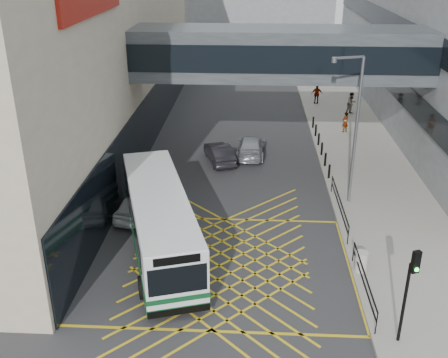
% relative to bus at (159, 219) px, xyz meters
% --- Properties ---
extents(ground, '(120.00, 120.00, 0.00)m').
position_rel_bus_xyz_m(ground, '(2.93, -1.33, -1.65)').
color(ground, '#333335').
extents(skybridge, '(20.00, 4.10, 3.00)m').
position_rel_bus_xyz_m(skybridge, '(5.93, 10.67, 5.85)').
color(skybridge, '#3D4247').
rests_on(skybridge, ground).
extents(pavement, '(6.00, 54.00, 0.16)m').
position_rel_bus_xyz_m(pavement, '(11.93, 13.67, -1.57)').
color(pavement, gray).
rests_on(pavement, ground).
extents(box_junction, '(12.00, 9.00, 0.01)m').
position_rel_bus_xyz_m(box_junction, '(2.93, -1.33, -1.64)').
color(box_junction, gold).
rests_on(box_junction, ground).
extents(bus, '(5.61, 11.21, 3.07)m').
position_rel_bus_xyz_m(bus, '(0.00, 0.00, 0.00)').
color(bus, silver).
rests_on(bus, ground).
extents(car_white, '(2.99, 5.04, 1.50)m').
position_rel_bus_xyz_m(car_white, '(-1.57, 3.50, -0.90)').
color(car_white, silver).
rests_on(car_white, ground).
extents(car_dark, '(2.80, 4.46, 1.30)m').
position_rel_bus_xyz_m(car_dark, '(2.13, 11.34, -1.00)').
color(car_dark, black).
rests_on(car_dark, ground).
extents(car_silver, '(2.10, 4.60, 1.41)m').
position_rel_bus_xyz_m(car_silver, '(4.26, 12.72, -0.94)').
color(car_silver, '#9B9DA3').
rests_on(car_silver, ground).
extents(traffic_light, '(0.32, 0.47, 3.95)m').
position_rel_bus_xyz_m(traffic_light, '(9.91, -6.21, 1.08)').
color(traffic_light, black).
rests_on(traffic_light, pavement).
extents(street_lamp, '(1.84, 0.78, 8.23)m').
position_rel_bus_xyz_m(street_lamp, '(9.73, 5.41, 3.20)').
color(street_lamp, slate).
rests_on(street_lamp, pavement).
extents(litter_bin, '(0.55, 0.55, 0.96)m').
position_rel_bus_xyz_m(litter_bin, '(9.30, -1.60, -1.01)').
color(litter_bin, '#ADA89E').
rests_on(litter_bin, pavement).
extents(kerb_railings, '(0.05, 12.54, 1.00)m').
position_rel_bus_xyz_m(kerb_railings, '(9.08, 0.45, -0.77)').
color(kerb_railings, black).
rests_on(kerb_railings, pavement).
extents(bollards, '(0.14, 10.14, 0.90)m').
position_rel_bus_xyz_m(bollards, '(9.18, 13.67, -1.04)').
color(bollards, black).
rests_on(bollards, pavement).
extents(pedestrian_a, '(0.77, 0.71, 1.57)m').
position_rel_bus_xyz_m(pedestrian_a, '(11.55, 17.76, -0.70)').
color(pedestrian_a, gray).
rests_on(pedestrian_a, pavement).
extents(pedestrian_b, '(1.05, 0.94, 1.86)m').
position_rel_bus_xyz_m(pedestrian_b, '(12.83, 22.69, -0.56)').
color(pedestrian_b, gray).
rests_on(pedestrian_b, pavement).
extents(pedestrian_c, '(1.05, 0.51, 1.77)m').
position_rel_bus_xyz_m(pedestrian_c, '(10.20, 25.78, -0.60)').
color(pedestrian_c, gray).
rests_on(pedestrian_c, pavement).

